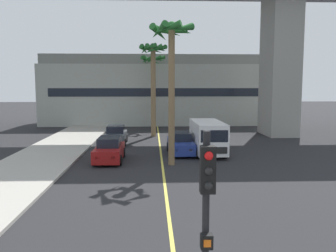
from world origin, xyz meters
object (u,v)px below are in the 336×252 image
Objects in this scene: car_queue_second at (109,150)px; palm_tree_far_median at (153,71)px; car_queue_third at (181,144)px; palm_tree_mid_median at (153,65)px; car_queue_front at (116,136)px; delivery_van at (208,136)px; traffic_light_median_near at (206,222)px; palm_tree_near_median at (172,53)px.

palm_tree_far_median is (2.91, 18.02, 5.91)m from car_queue_second.
car_queue_third is 11.07m from palm_tree_mid_median.
car_queue_front is 6.88m from car_queue_third.
car_queue_second is 7.15m from delivery_van.
traffic_light_median_near is 35.70m from palm_tree_far_median.
delivery_van is 0.63× the size of palm_tree_far_median.
delivery_van is 17.21m from palm_tree_far_median.
car_queue_third is at bearing -41.39° from car_queue_front.
palm_tree_mid_median is at bearing 113.02° from delivery_van.
palm_tree_far_median is at bearing 73.97° from car_queue_front.
palm_tree_far_median is at bearing 80.83° from car_queue_second.
palm_tree_mid_median is at bearing 95.04° from palm_tree_near_median.
car_queue_front is at bearing 146.26° from delivery_van.
palm_tree_far_median is (-3.90, 15.89, 5.34)m from delivery_van.
car_queue_third is 0.78× the size of delivery_van.
car_queue_second is 7.45m from palm_tree_near_median.
palm_tree_near_median reaches higher than car_queue_third.
delivery_van reaches higher than car_queue_third.
palm_tree_mid_median is at bearing 102.33° from car_queue_third.
car_queue_front is 13.02m from palm_tree_far_median.
delivery_van is at bearing 81.03° from traffic_light_median_near.
traffic_light_median_near is at bearing -98.97° from delivery_van.
car_queue_third is at bearing -77.67° from palm_tree_mid_median.
traffic_light_median_near is 0.47× the size of palm_tree_mid_median.
car_queue_second is at bearing 162.45° from palm_tree_near_median.
palm_tree_mid_median reaches higher than car_queue_third.
car_queue_front is 0.46× the size of palm_tree_mid_median.
car_queue_third is at bearing 76.59° from palm_tree_near_median.
palm_tree_near_median is at bearing -86.72° from palm_tree_far_median.
delivery_van is 19.89m from traffic_light_median_near.
car_queue_front is at bearing -106.03° from palm_tree_far_median.
car_queue_third is 16.88m from palm_tree_far_median.
palm_tree_far_median is (-0.80, 35.48, 3.91)m from traffic_light_median_near.
traffic_light_median_near reaches higher than car_queue_third.
palm_tree_far_median is (3.20, 11.15, 5.91)m from car_queue_front.
palm_tree_near_median is (4.31, -8.14, 6.15)m from car_queue_front.
palm_tree_mid_median is at bearing 91.61° from traffic_light_median_near.
palm_tree_mid_median is at bearing 54.28° from car_queue_front.
car_queue_third is 0.99× the size of traffic_light_median_near.
traffic_light_median_near is 0.50× the size of palm_tree_far_median.
car_queue_second and car_queue_third have the same top height.
traffic_light_median_near is at bearing -88.70° from palm_tree_far_median.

